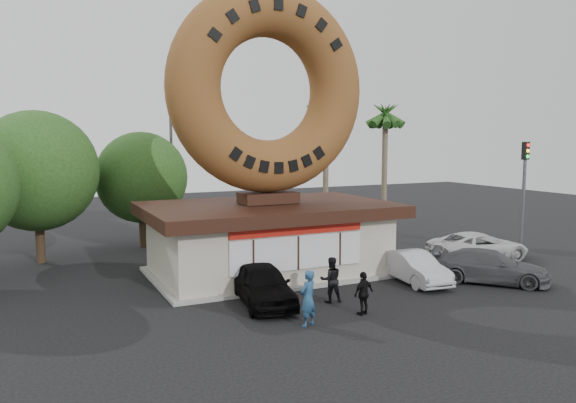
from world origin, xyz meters
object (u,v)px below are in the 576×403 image
Objects in this scene: traffic_signal at (524,183)px; car_grey at (490,266)px; giant_donut at (268,89)px; car_white at (478,246)px; donut_shop at (269,236)px; street_lamp at (174,168)px; person_left at (308,298)px; car_black at (263,284)px; car_silver at (414,267)px; person_center at (331,280)px; person_right at (364,293)px.

traffic_signal is 7.65m from car_grey.
car_white is (10.87, -2.08, -7.72)m from giant_donut.
donut_shop is at bearing 101.00° from car_grey.
giant_donut is 1.90× the size of car_grey.
street_lamp is 17.94m from car_white.
car_black is (-0.38, 2.94, -0.20)m from person_left.
car_silver is (5.09, -4.22, -1.10)m from donut_shop.
person_center is at bearing -166.70° from traffic_signal.
car_black is 0.91× the size of car_grey.
street_lamp is at bearing -67.60° from person_center.
car_black is (-2.10, -4.36, -7.69)m from giant_donut.
street_lamp is at bearing 51.93° from car_white.
person_right is (0.62, -7.08, -7.67)m from giant_donut.
street_lamp is 16.29m from car_silver.
traffic_signal is 1.16× the size of car_white.
car_grey is 4.56m from car_white.
person_center is (0.34, -5.24, -7.57)m from giant_donut.
traffic_signal reaches higher than car_white.
giant_donut is 10.92m from street_lamp.
car_silver is 0.78× the size of car_white.
car_white is at bearing -149.09° from person_center.
traffic_signal is 16.57m from car_black.
car_black is (-2.72, 2.73, -0.03)m from person_right.
donut_shop is at bearing -100.31° from person_right.
street_lamp reaches higher than car_grey.
street_lamp is 1.63× the size of car_grey.
person_center is 0.40× the size of car_black.
person_right is at bearing 121.46° from car_white.
traffic_signal is at bearing 19.39° from car_silver.
traffic_signal is at bearing -8.17° from giant_donut.
traffic_signal is at bearing 175.21° from person_left.
person_right is 0.35× the size of car_black.
street_lamp is 4.19× the size of person_left.
person_left is at bearing -150.46° from car_silver.
person_right is (2.48, -17.08, -3.70)m from street_lamp.
giant_donut reaches higher than person_right.
car_silver is (4.47, 2.85, -0.11)m from person_right.
car_silver is at bearing -153.88° from person_center.
street_lamp is at bearing 121.37° from car_silver.
person_center is 2.60m from car_black.
traffic_signal is 3.87× the size of person_right.
giant_donut is at bearing -100.33° from person_right.
car_silver is 3.31m from car_grey.
donut_shop reaches higher than person_right.
car_grey is at bearing -57.65° from street_lamp.
street_lamp is 14.83m from car_black.
person_left is at bearing -74.58° from car_black.
car_silver is (-8.91, -2.23, -3.20)m from traffic_signal.
giant_donut is 9.09m from car_black.
car_grey is (10.18, -1.31, -0.05)m from car_black.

